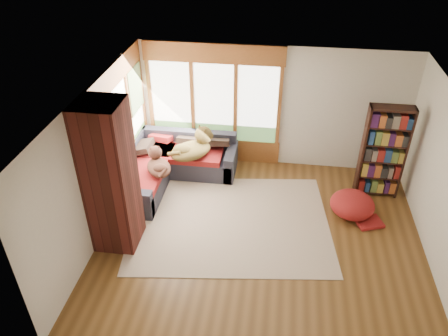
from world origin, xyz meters
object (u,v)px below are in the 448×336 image
(sectional_sofa, at_px, (173,163))
(dog_brindle, at_px, (158,162))
(bookshelf, at_px, (383,152))
(dog_tan, at_px, (194,144))
(pouf, at_px, (352,204))
(area_rug, at_px, (230,222))
(brick_chimney, at_px, (110,178))

(sectional_sofa, distance_m, dog_brindle, 0.78)
(sectional_sofa, bearing_deg, bookshelf, -2.62)
(bookshelf, bearing_deg, dog_tan, 179.48)
(dog_brindle, bearing_deg, sectional_sofa, -38.26)
(bookshelf, height_order, pouf, bookshelf)
(bookshelf, bearing_deg, dog_brindle, -171.88)
(dog_tan, xyz_separation_m, dog_brindle, (-0.57, -0.63, -0.06))
(area_rug, xyz_separation_m, dog_tan, (-0.91, 1.32, 0.79))
(area_rug, height_order, dog_tan, dog_tan)
(brick_chimney, bearing_deg, area_rug, 21.44)
(bookshelf, relative_size, pouf, 2.32)
(area_rug, distance_m, dog_tan, 1.78)
(pouf, relative_size, dog_tan, 0.79)
(dog_brindle, bearing_deg, dog_tan, -71.10)
(bookshelf, xyz_separation_m, dog_tan, (-3.63, 0.03, -0.15))
(brick_chimney, relative_size, dog_brindle, 3.27)
(sectional_sofa, distance_m, bookshelf, 4.14)
(dog_tan, bearing_deg, brick_chimney, -158.73)
(bookshelf, bearing_deg, pouf, -125.35)
(brick_chimney, xyz_separation_m, pouf, (4.01, 1.26, -1.07))
(bookshelf, height_order, dog_brindle, bookshelf)
(sectional_sofa, xyz_separation_m, area_rug, (1.38, -1.33, -0.30))
(brick_chimney, height_order, pouf, brick_chimney)
(pouf, xyz_separation_m, dog_brindle, (-3.67, 0.14, 0.50))
(dog_tan, bearing_deg, bookshelf, -45.10)
(brick_chimney, xyz_separation_m, bookshelf, (4.54, 2.00, -0.36))
(sectional_sofa, bearing_deg, pouf, -14.40)
(sectional_sofa, distance_m, pouf, 3.66)
(area_rug, height_order, dog_brindle, dog_brindle)
(sectional_sofa, relative_size, pouf, 2.72)
(area_rug, xyz_separation_m, dog_brindle, (-1.48, 0.68, 0.72))
(brick_chimney, height_order, sectional_sofa, brick_chimney)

